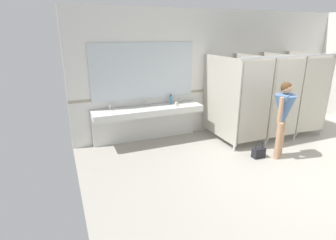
% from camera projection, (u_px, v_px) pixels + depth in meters
% --- Properties ---
extents(ground_plane, '(7.45, 5.71, 0.10)m').
position_uv_depth(ground_plane, '(292.00, 172.00, 5.05)').
color(ground_plane, '#9E998E').
extents(wall_back, '(7.45, 0.12, 2.97)m').
position_uv_depth(wall_back, '(220.00, 72.00, 6.87)').
color(wall_back, silver).
rests_on(wall_back, ground_plane).
extents(wall_back_tile_band, '(7.45, 0.01, 0.06)m').
position_uv_depth(wall_back_tile_band, '(221.00, 89.00, 6.95)').
color(wall_back_tile_band, '#9E937F').
rests_on(wall_back_tile_band, wall_back).
extents(vanity_counter, '(2.49, 0.55, 0.95)m').
position_uv_depth(vanity_counter, '(148.00, 116.00, 6.17)').
color(vanity_counter, silver).
rests_on(vanity_counter, ground_plane).
extents(mirror_panel, '(2.39, 0.02, 1.24)m').
position_uv_depth(mirror_panel, '(144.00, 71.00, 6.03)').
color(mirror_panel, silver).
rests_on(mirror_panel, wall_back).
extents(bathroom_stalls, '(2.62, 1.48, 1.99)m').
position_uv_depth(bathroom_stalls, '(270.00, 94.00, 6.40)').
color(bathroom_stalls, '#B2AD9E').
rests_on(bathroom_stalls, ground_plane).
extents(person_standing, '(0.55, 0.55, 1.55)m').
position_uv_depth(person_standing, '(284.00, 112.00, 5.27)').
color(person_standing, tan).
rests_on(person_standing, ground_plane).
extents(handbag, '(0.25, 0.15, 0.34)m').
position_uv_depth(handbag, '(259.00, 152.00, 5.51)').
color(handbag, black).
rests_on(handbag, ground_plane).
extents(soap_dispenser, '(0.07, 0.07, 0.23)m').
position_uv_depth(soap_dispenser, '(171.00, 99.00, 6.36)').
color(soap_dispenser, teal).
rests_on(soap_dispenser, vanity_counter).
extents(paper_cup, '(0.07, 0.07, 0.08)m').
position_uv_depth(paper_cup, '(176.00, 104.00, 6.20)').
color(paper_cup, beige).
rests_on(paper_cup, vanity_counter).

